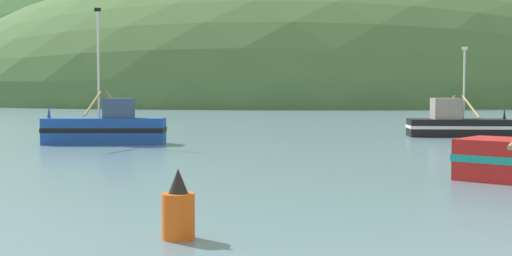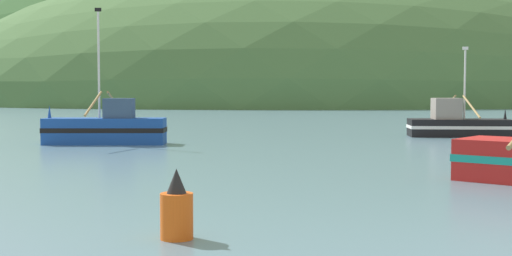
# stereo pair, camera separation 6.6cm
# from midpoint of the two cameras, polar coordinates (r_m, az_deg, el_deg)

# --- Properties ---
(hill_far_center) EXTENTS (173.55, 138.84, 65.41)m
(hill_far_center) POSITION_cam_midpoint_polar(r_m,az_deg,el_deg) (169.34, 4.38, 2.23)
(hill_far_center) COLOR #47703D
(hill_far_center) RESTS_ON ground
(hill_mid_right) EXTENTS (214.96, 171.97, 96.03)m
(hill_mid_right) POSITION_cam_midpoint_polar(r_m,az_deg,el_deg) (201.35, 3.26, 2.40)
(hill_mid_right) COLOR #386633
(hill_mid_right) RESTS_ON ground
(fishing_boat_black) EXTENTS (6.68, 10.44, 5.71)m
(fishing_boat_black) POSITION_cam_midpoint_polar(r_m,az_deg,el_deg) (45.26, 16.50, 0.34)
(fishing_boat_black) COLOR black
(fishing_boat_black) RESTS_ON ground
(fishing_boat_blue) EXTENTS (6.82, 8.67, 7.43)m
(fishing_boat_blue) POSITION_cam_midpoint_polar(r_m,az_deg,el_deg) (38.13, -12.40, -0.02)
(fishing_boat_blue) COLOR #19479E
(fishing_boat_blue) RESTS_ON ground
(channel_buoy) EXTENTS (0.66, 0.66, 1.43)m
(channel_buoy) POSITION_cam_midpoint_polar(r_m,az_deg,el_deg) (13.83, -6.53, -6.88)
(channel_buoy) COLOR #E55914
(channel_buoy) RESTS_ON ground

